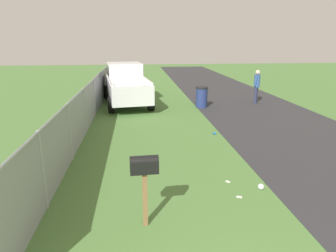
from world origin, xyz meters
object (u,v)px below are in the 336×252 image
object	(u,v)px
mailbox	(144,170)
pedestrian	(257,84)
pickup_truck	(126,83)
trash_bin	(202,97)

from	to	relation	value
mailbox	pedestrian	distance (m)	11.99
pickup_truck	pedestrian	xyz separation A→B (m)	(-0.77, -6.85, -0.08)
mailbox	pickup_truck	bearing A→B (deg)	0.40
mailbox	pickup_truck	distance (m)	11.05
pickup_truck	pedestrian	bearing A→B (deg)	-104.48
pickup_truck	pedestrian	world-z (taller)	pickup_truck
mailbox	pedestrian	world-z (taller)	pedestrian
mailbox	pickup_truck	world-z (taller)	pickup_truck
mailbox	trash_bin	size ratio (longest dim) A/B	1.33
mailbox	pickup_truck	size ratio (longest dim) A/B	0.24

